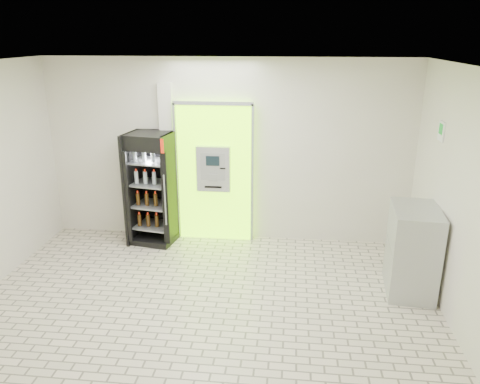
# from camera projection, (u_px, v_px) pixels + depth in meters

# --- Properties ---
(ground) EXTENTS (6.00, 6.00, 0.00)m
(ground) POSITION_uv_depth(u_px,v_px,m) (201.00, 317.00, 5.78)
(ground) COLOR #BDB19C
(ground) RESTS_ON ground
(room_shell) EXTENTS (6.00, 6.00, 6.00)m
(room_shell) POSITION_uv_depth(u_px,v_px,m) (196.00, 175.00, 5.19)
(room_shell) COLOR silver
(room_shell) RESTS_ON ground
(atm_assembly) EXTENTS (1.30, 0.24, 2.33)m
(atm_assembly) POSITION_uv_depth(u_px,v_px,m) (214.00, 172.00, 7.70)
(atm_assembly) COLOR #88FA05
(atm_assembly) RESTS_ON ground
(pillar) EXTENTS (0.22, 0.11, 2.60)m
(pillar) POSITION_uv_depth(u_px,v_px,m) (168.00, 162.00, 7.77)
(pillar) COLOR silver
(pillar) RESTS_ON ground
(beverage_cooler) EXTENTS (0.79, 0.75, 1.85)m
(beverage_cooler) POSITION_uv_depth(u_px,v_px,m) (153.00, 190.00, 7.68)
(beverage_cooler) COLOR black
(beverage_cooler) RESTS_ON ground
(steel_cabinet) EXTENTS (0.67, 0.94, 1.19)m
(steel_cabinet) POSITION_uv_depth(u_px,v_px,m) (412.00, 250.00, 6.22)
(steel_cabinet) COLOR #A6A9AD
(steel_cabinet) RESTS_ON ground
(exit_sign) EXTENTS (0.02, 0.22, 0.26)m
(exit_sign) POSITION_uv_depth(u_px,v_px,m) (441.00, 131.00, 6.11)
(exit_sign) COLOR white
(exit_sign) RESTS_ON room_shell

